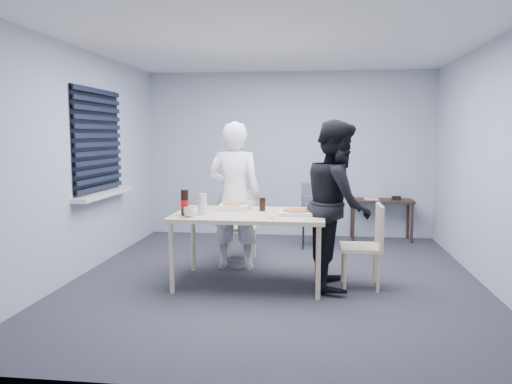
# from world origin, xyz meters

# --- Properties ---
(room) EXTENTS (5.00, 5.00, 5.00)m
(room) POSITION_xyz_m (-2.20, 0.40, 1.44)
(room) COLOR #2B2B2F
(room) RESTS_ON ground
(dining_table) EXTENTS (1.60, 1.01, 0.78)m
(dining_table) POSITION_xyz_m (-0.27, -0.20, 0.72)
(dining_table) COLOR beige
(dining_table) RESTS_ON ground
(chair_far) EXTENTS (0.42, 0.42, 0.89)m
(chair_far) POSITION_xyz_m (-0.53, 0.86, 0.51)
(chair_far) COLOR beige
(chair_far) RESTS_ON ground
(chair_right) EXTENTS (0.42, 0.42, 0.89)m
(chair_right) POSITION_xyz_m (1.00, -0.19, 0.51)
(chair_right) COLOR beige
(chair_right) RESTS_ON ground
(person_white) EXTENTS (0.65, 0.42, 1.77)m
(person_white) POSITION_xyz_m (-0.54, 0.42, 0.89)
(person_white) COLOR white
(person_white) RESTS_ON ground
(person_black) EXTENTS (0.47, 0.86, 1.77)m
(person_black) POSITION_xyz_m (0.66, -0.18, 0.89)
(person_black) COLOR black
(person_black) RESTS_ON ground
(side_table) EXTENTS (0.94, 0.42, 0.63)m
(side_table) POSITION_xyz_m (1.43, 2.28, 0.55)
(side_table) COLOR #341F19
(side_table) RESTS_ON ground
(stool) EXTENTS (0.35, 0.35, 0.48)m
(stool) POSITION_xyz_m (0.39, 1.62, 0.37)
(stool) COLOR black
(stool) RESTS_ON ground
(backpack) EXTENTS (0.33, 0.24, 0.46)m
(backpack) POSITION_xyz_m (0.39, 1.61, 0.70)
(backpack) COLOR slate
(backpack) RESTS_ON stool
(pizza_box_a) EXTENTS (0.32, 0.32, 0.08)m
(pizza_box_a) POSITION_xyz_m (-0.47, -0.00, 0.82)
(pizza_box_a) COLOR white
(pizza_box_a) RESTS_ON dining_table
(pizza_box_b) EXTENTS (0.34, 0.34, 0.05)m
(pizza_box_b) POSITION_xyz_m (0.23, -0.23, 0.80)
(pizza_box_b) COLOR white
(pizza_box_b) RESTS_ON dining_table
(mug_a) EXTENTS (0.17, 0.17, 0.10)m
(mug_a) POSITION_xyz_m (-0.85, -0.53, 0.83)
(mug_a) COLOR silver
(mug_a) RESTS_ON dining_table
(mug_b) EXTENTS (0.10, 0.10, 0.09)m
(mug_b) POSITION_xyz_m (-0.31, 0.05, 0.82)
(mug_b) COLOR silver
(mug_b) RESTS_ON dining_table
(cola_glass) EXTENTS (0.07, 0.07, 0.15)m
(cola_glass) POSITION_xyz_m (-0.15, -0.04, 0.85)
(cola_glass) COLOR black
(cola_glass) RESTS_ON dining_table
(soda_bottle) EXTENTS (0.08, 0.08, 0.27)m
(soda_bottle) POSITION_xyz_m (-0.92, -0.43, 0.91)
(soda_bottle) COLOR black
(soda_bottle) RESTS_ON dining_table
(plastic_cups) EXTENTS (0.09, 0.09, 0.22)m
(plastic_cups) POSITION_xyz_m (-0.75, -0.35, 0.89)
(plastic_cups) COLOR silver
(plastic_cups) RESTS_ON dining_table
(rubber_band) EXTENTS (0.07, 0.07, 0.00)m
(rubber_band) POSITION_xyz_m (-0.01, -0.52, 0.78)
(rubber_band) COLOR red
(rubber_band) RESTS_ON dining_table
(papers) EXTENTS (0.23, 0.30, 0.00)m
(papers) POSITION_xyz_m (1.28, 2.31, 0.63)
(papers) COLOR white
(papers) RESTS_ON side_table
(black_box) EXTENTS (0.14, 0.12, 0.05)m
(black_box) POSITION_xyz_m (1.65, 2.28, 0.66)
(black_box) COLOR black
(black_box) RESTS_ON side_table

